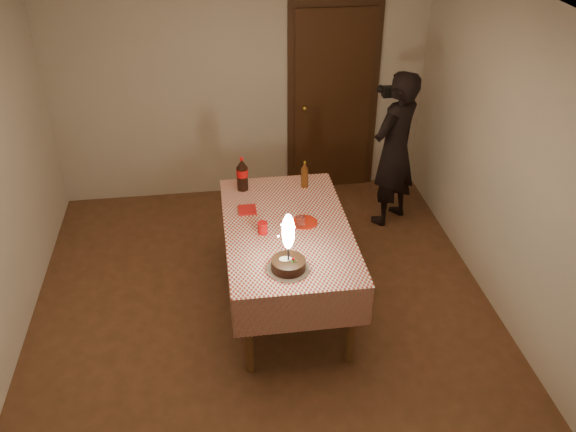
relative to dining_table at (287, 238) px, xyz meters
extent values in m
cube|color=brown|center=(-0.21, -0.16, -0.71)|extent=(4.00, 4.50, 0.01)
cube|color=beige|center=(-0.21, 2.09, 0.59)|extent=(4.00, 0.04, 2.60)
cube|color=beige|center=(1.79, -0.16, 0.59)|extent=(0.04, 4.50, 2.60)
cube|color=silver|center=(-0.21, -0.16, 1.89)|extent=(4.00, 4.50, 0.04)
cube|color=#472814|center=(0.79, 2.06, 0.32)|extent=(0.85, 0.05, 2.05)
sphere|color=#B28C33|center=(0.47, 2.01, 0.29)|extent=(0.06, 0.06, 0.06)
cube|color=brown|center=(0.00, 0.00, 0.08)|extent=(0.90, 1.60, 0.04)
cylinder|color=brown|center=(-0.39, -0.74, -0.32)|extent=(0.07, 0.07, 0.76)
cylinder|color=brown|center=(0.39, -0.74, -0.32)|extent=(0.07, 0.07, 0.76)
cylinder|color=brown|center=(-0.39, 0.74, -0.32)|extent=(0.07, 0.07, 0.76)
cylinder|color=brown|center=(0.39, 0.74, -0.32)|extent=(0.07, 0.07, 0.76)
cube|color=beige|center=(0.00, 0.00, 0.10)|extent=(1.02, 1.72, 0.01)
cube|color=beige|center=(0.00, -0.85, -0.07)|extent=(1.02, 0.01, 0.34)
cube|color=beige|center=(0.00, 0.85, -0.07)|extent=(1.02, 0.01, 0.34)
cube|color=beige|center=(-0.50, 0.00, -0.07)|extent=(0.01, 1.72, 0.34)
cube|color=beige|center=(0.50, 0.00, -0.07)|extent=(0.01, 1.72, 0.34)
cylinder|color=white|center=(-0.07, -0.56, 0.11)|extent=(0.32, 0.32, 0.01)
cylinder|color=black|center=(-0.07, -0.56, 0.15)|extent=(0.25, 0.25, 0.08)
cylinder|color=white|center=(-0.09, -0.55, 0.19)|extent=(0.07, 0.07, 0.00)
sphere|color=red|center=(-0.03, -0.57, 0.20)|extent=(0.02, 0.02, 0.02)
cube|color=#19721E|center=(-0.02, -0.58, 0.19)|extent=(0.02, 0.01, 0.00)
cube|color=#19721E|center=(-0.04, -0.59, 0.19)|extent=(0.01, 0.02, 0.00)
cylinder|color=#262628|center=(-0.07, -0.56, 0.25)|extent=(0.01, 0.01, 0.12)
ellipsoid|color=#FFF2BF|center=(-0.07, -0.56, 0.44)|extent=(0.09, 0.09, 0.29)
sphere|color=white|center=(-0.07, -0.56, 0.33)|extent=(0.04, 0.04, 0.04)
cylinder|color=red|center=(0.15, 0.04, 0.11)|extent=(0.22, 0.22, 0.01)
cylinder|color=#B60C0D|center=(-0.21, -0.06, 0.16)|extent=(0.08, 0.08, 0.10)
cylinder|color=white|center=(0.11, 0.00, 0.15)|extent=(0.07, 0.07, 0.09)
cube|color=#AE1413|center=(-0.30, 0.29, 0.12)|extent=(0.15, 0.15, 0.02)
cylinder|color=black|center=(-0.31, 0.67, 0.22)|extent=(0.10, 0.10, 0.22)
cylinder|color=red|center=(-0.31, 0.67, 0.28)|extent=(0.10, 0.10, 0.07)
cone|color=black|center=(-0.31, 0.67, 0.37)|extent=(0.10, 0.10, 0.08)
cylinder|color=red|center=(-0.31, 0.67, 0.41)|extent=(0.03, 0.03, 0.02)
cylinder|color=#522A0E|center=(0.25, 0.64, 0.20)|extent=(0.06, 0.06, 0.18)
cone|color=#522A0E|center=(0.25, 0.64, 0.32)|extent=(0.06, 0.06, 0.06)
cylinder|color=olive|center=(0.25, 0.64, 0.35)|extent=(0.02, 0.02, 0.02)
imported|color=black|center=(1.27, 1.24, 0.12)|extent=(0.71, 0.68, 1.64)
cube|color=black|center=(1.19, 1.34, 0.70)|extent=(0.16, 0.15, 0.10)
cylinder|color=black|center=(1.14, 1.40, 0.70)|extent=(0.11, 0.11, 0.08)
camera|label=1|loc=(-0.56, -4.11, 2.85)|focal=38.00mm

